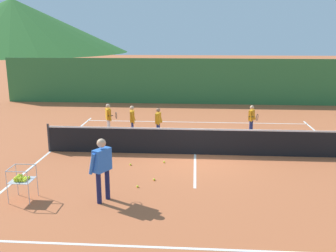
# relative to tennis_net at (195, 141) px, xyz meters

# --- Properties ---
(ground_plane) EXTENTS (120.00, 120.00, 0.00)m
(ground_plane) POSITION_rel_tennis_net_xyz_m (0.00, 0.00, -0.50)
(ground_plane) COLOR #BC6038
(line_baseline_near) EXTENTS (10.75, 0.08, 0.01)m
(line_baseline_near) POSITION_rel_tennis_net_xyz_m (0.00, -6.23, -0.50)
(line_baseline_near) COLOR white
(line_baseline_near) RESTS_ON ground
(line_baseline_far) EXTENTS (10.75, 0.08, 0.01)m
(line_baseline_far) POSITION_rel_tennis_net_xyz_m (0.00, 5.09, -0.50)
(line_baseline_far) COLOR white
(line_baseline_far) RESTS_ON ground
(line_sideline_west) EXTENTS (0.08, 11.32, 0.01)m
(line_sideline_west) POSITION_rel_tennis_net_xyz_m (-5.38, 0.00, -0.50)
(line_sideline_west) COLOR white
(line_sideline_west) RESTS_ON ground
(line_service_center) EXTENTS (0.08, 6.22, 0.01)m
(line_service_center) POSITION_rel_tennis_net_xyz_m (0.00, 0.00, -0.50)
(line_service_center) COLOR white
(line_service_center) RESTS_ON ground
(tennis_net) EXTENTS (10.90, 0.08, 1.05)m
(tennis_net) POSITION_rel_tennis_net_xyz_m (0.00, 0.00, 0.00)
(tennis_net) COLOR #333338
(tennis_net) RESTS_ON ground
(instructor) EXTENTS (0.55, 0.84, 1.70)m
(instructor) POSITION_rel_tennis_net_xyz_m (-2.40, -4.10, 0.52)
(instructor) COLOR #191E4C
(instructor) RESTS_ON ground
(student_0) EXTENTS (0.59, 0.55, 1.33)m
(student_0) POSITION_rel_tennis_net_xyz_m (-3.73, 2.58, 0.30)
(student_0) COLOR silver
(student_0) RESTS_ON ground
(student_1) EXTENTS (0.27, 0.55, 1.34)m
(student_1) POSITION_rel_tennis_net_xyz_m (-2.65, 2.21, 0.30)
(student_1) COLOR navy
(student_1) RESTS_ON ground
(student_2) EXTENTS (0.28, 0.51, 1.27)m
(student_2) POSITION_rel_tennis_net_xyz_m (-1.55, 2.13, 0.27)
(student_2) COLOR navy
(student_2) RESTS_ON ground
(student_3) EXTENTS (0.41, 0.70, 1.27)m
(student_3) POSITION_rel_tennis_net_xyz_m (2.41, 2.98, 0.27)
(student_3) COLOR navy
(student_3) RESTS_ON ground
(ball_cart) EXTENTS (0.58, 0.58, 0.90)m
(ball_cart) POSITION_rel_tennis_net_xyz_m (-4.55, -4.18, 0.09)
(ball_cart) COLOR #B7B7BC
(ball_cart) RESTS_ON ground
(tennis_ball_0) EXTENTS (0.07, 0.07, 0.07)m
(tennis_ball_0) POSITION_rel_tennis_net_xyz_m (-1.22, -2.61, -0.47)
(tennis_ball_0) COLOR yellow
(tennis_ball_0) RESTS_ON ground
(tennis_ball_1) EXTENTS (0.07, 0.07, 0.07)m
(tennis_ball_1) POSITION_rel_tennis_net_xyz_m (-1.05, -1.00, -0.47)
(tennis_ball_1) COLOR yellow
(tennis_ball_1) RESTS_ON ground
(tennis_ball_2) EXTENTS (0.07, 0.07, 0.07)m
(tennis_ball_2) POSITION_rel_tennis_net_xyz_m (-3.41, -0.56, -0.47)
(tennis_ball_2) COLOR yellow
(tennis_ball_2) RESTS_ON ground
(tennis_ball_4) EXTENTS (0.07, 0.07, 0.07)m
(tennis_ball_4) POSITION_rel_tennis_net_xyz_m (-2.15, -1.34, -0.47)
(tennis_ball_4) COLOR yellow
(tennis_ball_4) RESTS_ON ground
(tennis_ball_5) EXTENTS (0.07, 0.07, 0.07)m
(tennis_ball_5) POSITION_rel_tennis_net_xyz_m (-1.64, -3.16, -0.47)
(tennis_ball_5) COLOR yellow
(tennis_ball_5) RESTS_ON ground
(windscreen_fence) EXTENTS (23.65, 0.08, 2.77)m
(windscreen_fence) POSITION_rel_tennis_net_xyz_m (0.00, 10.03, 0.89)
(windscreen_fence) COLOR #33753D
(windscreen_fence) RESTS_ON ground
(hill_0) EXTENTS (47.57, 47.57, 11.08)m
(hill_0) POSITION_rel_tennis_net_xyz_m (-38.42, 67.50, 5.04)
(hill_0) COLOR #2D6628
(hill_0) RESTS_ON ground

